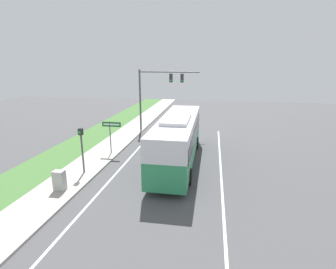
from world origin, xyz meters
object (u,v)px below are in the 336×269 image
at_px(bus, 178,137).
at_px(pedestrian_signal, 82,144).
at_px(signal_gantry, 157,88).
at_px(utility_cabinet, 59,180).
at_px(street_sign, 111,131).

bearing_deg(bus, pedestrian_signal, -152.08).
xyz_separation_m(signal_gantry, utility_cabinet, (-2.79, -14.92, -4.12)).
bearing_deg(pedestrian_signal, street_sign, 84.76).
xyz_separation_m(pedestrian_signal, street_sign, (0.39, 4.23, -0.16)).
distance_m(bus, utility_cabinet, 8.70).
bearing_deg(street_sign, bus, -9.99).
height_order(signal_gantry, utility_cabinet, signal_gantry).
bearing_deg(bus, street_sign, 170.01).
height_order(pedestrian_signal, street_sign, pedestrian_signal).
distance_m(signal_gantry, street_sign, 8.80).
distance_m(street_sign, utility_cabinet, 7.03).
distance_m(signal_gantry, pedestrian_signal, 12.82).
bearing_deg(signal_gantry, bus, -68.96).
bearing_deg(utility_cabinet, street_sign, 85.33).
relative_size(bus, street_sign, 4.18).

